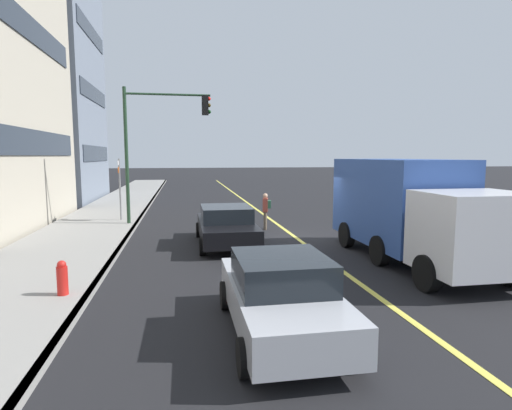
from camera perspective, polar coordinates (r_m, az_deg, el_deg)
The scene contains 11 objects.
ground at distance 16.55m, azimuth 5.71°, elevation -4.65°, with size 200.00×200.00×0.00m, color black.
sidewalk_slab at distance 16.45m, azimuth -24.35°, elevation -5.03°, with size 80.00×3.96×0.15m, color gray.
curb_edge at distance 16.08m, azimuth -17.76°, elevation -5.01°, with size 80.00×0.16×0.15m, color slate.
lane_stripe_center at distance 16.55m, azimuth 5.71°, elevation -4.63°, with size 80.00×0.16×0.01m, color #D8CC4C.
car_black at distance 15.34m, azimuth -4.13°, elevation -2.77°, with size 4.74×2.11×1.43m.
car_silver at distance 7.76m, azimuth 3.37°, elevation -12.21°, with size 4.26×1.93×1.49m.
truck_blue at distance 13.73m, azimuth 20.35°, elevation -0.29°, with size 7.31×2.60×3.16m.
pedestrian_with_backpack at distance 18.39m, azimuth 1.36°, elevation -0.50°, with size 0.43×0.43×1.62m.
traffic_light_mast at distance 19.89m, azimuth -13.43°, elevation 9.65°, with size 0.28×3.96×6.37m.
street_sign_post at distance 21.19m, azimuth -18.23°, elevation 2.56°, with size 0.60×0.08×3.14m.
fire_hydrant at distance 10.44m, azimuth -25.09°, elevation -9.46°, with size 0.24×0.24×0.94m.
Camera 1 is at (-15.61, 4.43, 3.27)m, focal length 29.07 mm.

